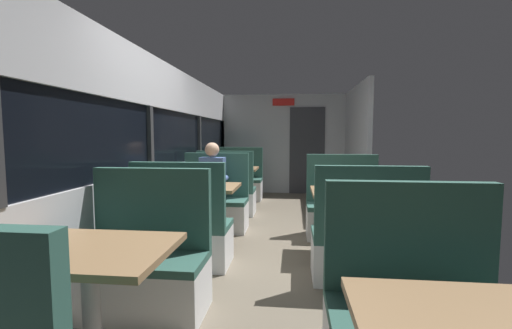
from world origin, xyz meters
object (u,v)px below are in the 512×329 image
(bench_far_window_facing_entry, at_px, (240,184))
(bench_mid_window_facing_end, at_px, (184,235))
(dining_table_mid_window, at_px, (201,194))
(bench_front_aisle_facing_entry, at_px, (416,328))
(bench_rear_aisle_facing_entry, at_px, (343,213))
(seated_passenger, at_px, (213,193))
(bench_near_window_facing_entry, at_px, (145,270))
(dining_table_rear_aisle, at_px, (352,200))
(bench_far_window_facing_end, at_px, (227,195))
(bench_mid_window_facing_entry, at_px, (214,207))
(dining_table_far_window, at_px, (234,173))
(dining_table_near_window, at_px, (90,265))
(bench_rear_aisle_facing_end, at_px, (364,247))

(bench_far_window_facing_entry, bearing_deg, bench_mid_window_facing_end, -90.00)
(dining_table_mid_window, distance_m, bench_front_aisle_facing_entry, 2.88)
(bench_rear_aisle_facing_entry, relative_size, seated_passenger, 0.87)
(bench_mid_window_facing_end, xyz_separation_m, seated_passenger, (0.00, 1.33, 0.21))
(bench_near_window_facing_entry, xyz_separation_m, dining_table_rear_aisle, (1.79, 1.44, 0.31))
(dining_table_mid_window, xyz_separation_m, bench_mid_window_facing_end, (0.00, -0.70, -0.31))
(dining_table_rear_aisle, bearing_deg, bench_far_window_facing_end, 134.24)
(bench_mid_window_facing_entry, relative_size, bench_rear_aisle_facing_entry, 1.00)
(dining_table_far_window, height_order, bench_front_aisle_facing_entry, bench_front_aisle_facing_entry)
(dining_table_near_window, xyz_separation_m, bench_far_window_facing_entry, (0.00, 5.37, -0.31))
(seated_passenger, bearing_deg, bench_far_window_facing_end, 90.00)
(dining_table_far_window, xyz_separation_m, bench_rear_aisle_facing_end, (1.79, -3.24, -0.31))
(bench_mid_window_facing_end, relative_size, bench_far_window_facing_end, 1.00)
(bench_rear_aisle_facing_end, bearing_deg, dining_table_rear_aisle, 90.00)
(dining_table_mid_window, bearing_deg, dining_table_far_window, 90.00)
(dining_table_far_window, bearing_deg, dining_table_near_window, -90.00)
(bench_front_aisle_facing_entry, distance_m, bench_rear_aisle_facing_entry, 2.74)
(dining_table_far_window, height_order, bench_rear_aisle_facing_end, bench_rear_aisle_facing_end)
(bench_near_window_facing_entry, bearing_deg, bench_mid_window_facing_end, 90.00)
(bench_far_window_facing_end, xyz_separation_m, dining_table_rear_aisle, (1.79, -1.84, 0.31))
(bench_rear_aisle_facing_end, bearing_deg, bench_far_window_facing_end, 125.20)
(bench_mid_window_facing_end, xyz_separation_m, dining_table_far_window, (0.00, 3.04, 0.31))
(dining_table_near_window, distance_m, bench_rear_aisle_facing_entry, 3.37)
(bench_mid_window_facing_end, bearing_deg, dining_table_far_window, 90.00)
(bench_mid_window_facing_end, height_order, bench_mid_window_facing_entry, same)
(dining_table_far_window, bearing_deg, dining_table_mid_window, -90.00)
(dining_table_far_window, relative_size, bench_front_aisle_facing_entry, 0.82)
(bench_mid_window_facing_entry, distance_m, bench_far_window_facing_end, 0.94)
(dining_table_rear_aisle, bearing_deg, dining_table_mid_window, 173.62)
(dining_table_far_window, bearing_deg, dining_table_rear_aisle, -54.80)
(dining_table_near_window, bearing_deg, bench_rear_aisle_facing_end, 38.77)
(bench_mid_window_facing_end, xyz_separation_m, dining_table_rear_aisle, (1.79, 0.50, 0.31))
(bench_rear_aisle_facing_end, relative_size, seated_passenger, 0.87)
(dining_table_near_window, relative_size, seated_passenger, 0.71)
(dining_table_mid_window, bearing_deg, bench_far_window_facing_end, 90.00)
(bench_near_window_facing_entry, relative_size, bench_mid_window_facing_end, 1.00)
(dining_table_far_window, height_order, bench_far_window_facing_entry, bench_far_window_facing_entry)
(dining_table_mid_window, bearing_deg, bench_far_window_facing_entry, 90.00)
(bench_front_aisle_facing_entry, height_order, seated_passenger, seated_passenger)
(bench_mid_window_facing_entry, xyz_separation_m, bench_rear_aisle_facing_entry, (1.79, -0.20, 0.00))
(bench_far_window_facing_entry, bearing_deg, bench_mid_window_facing_entry, -90.00)
(bench_near_window_facing_entry, height_order, dining_table_mid_window, bench_near_window_facing_entry)
(bench_far_window_facing_end, relative_size, seated_passenger, 0.87)
(bench_far_window_facing_end, bearing_deg, bench_rear_aisle_facing_entry, -32.46)
(bench_mid_window_facing_end, bearing_deg, bench_near_window_facing_entry, -90.00)
(dining_table_far_window, bearing_deg, bench_rear_aisle_facing_entry, -45.76)
(bench_mid_window_facing_entry, bearing_deg, bench_mid_window_facing_end, -90.00)
(dining_table_near_window, bearing_deg, bench_far_window_facing_entry, 90.00)
(bench_mid_window_facing_end, xyz_separation_m, bench_mid_window_facing_entry, (0.00, 1.40, 0.00))
(dining_table_far_window, xyz_separation_m, bench_rear_aisle_facing_entry, (1.79, -1.84, -0.31))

